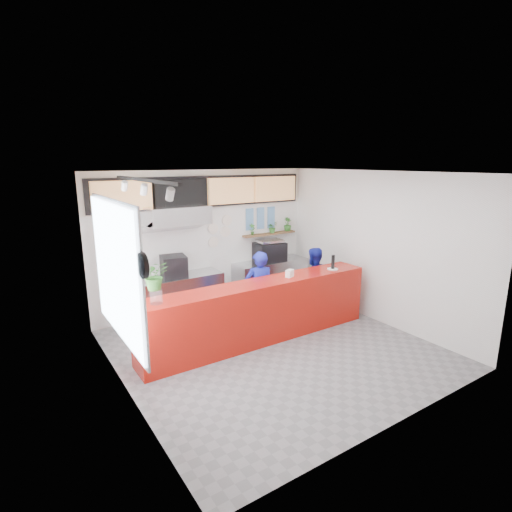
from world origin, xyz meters
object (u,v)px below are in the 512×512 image
service_counter (261,311)px  pepper_mill (333,262)px  espresso_machine (270,252)px  staff_right (313,281)px  panini_oven (174,266)px  staff_center (259,290)px

service_counter → pepper_mill: bearing=-2.8°
espresso_machine → staff_right: bearing=-79.3°
service_counter → espresso_machine: (1.47, 1.80, 0.57)m
panini_oven → staff_center: 1.81m
espresso_machine → pepper_mill: 1.89m
pepper_mill → staff_right: bearing=93.4°
service_counter → staff_center: 0.58m
staff_center → staff_right: bearing=-162.7°
espresso_machine → pepper_mill: pepper_mill is taller
service_counter → staff_center: size_ratio=2.93×
panini_oven → espresso_machine: espresso_machine is taller
service_counter → espresso_machine: 2.39m
staff_center → panini_oven: bearing=-31.2°
staff_center → staff_right: 1.35m
service_counter → pepper_mill: pepper_mill is taller
staff_center → pepper_mill: staff_center is taller
espresso_machine → staff_right: staff_right is taller
staff_right → panini_oven: bearing=-24.8°
panini_oven → staff_right: bearing=-18.0°
espresso_machine → staff_center: bearing=-127.5°
service_counter → pepper_mill: 1.80m
staff_center → pepper_mill: size_ratio=5.61×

